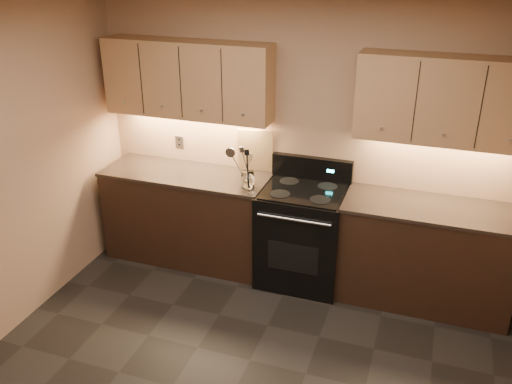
# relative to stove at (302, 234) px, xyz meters

# --- Properties ---
(ceiling) EXTENTS (4.00, 4.00, 0.00)m
(ceiling) POSITION_rel_stove_xyz_m (-0.08, -1.68, 2.12)
(ceiling) COLOR silver
(ceiling) RESTS_ON wall_back
(wall_back) EXTENTS (4.00, 0.04, 2.60)m
(wall_back) POSITION_rel_stove_xyz_m (-0.08, 0.32, 0.82)
(wall_back) COLOR #A27F5F
(wall_back) RESTS_ON ground
(counter_left) EXTENTS (1.62, 0.62, 0.93)m
(counter_left) POSITION_rel_stove_xyz_m (-1.18, 0.02, -0.01)
(counter_left) COLOR black
(counter_left) RESTS_ON ground
(counter_right) EXTENTS (1.46, 0.62, 0.93)m
(counter_right) POSITION_rel_stove_xyz_m (1.10, 0.02, -0.01)
(counter_right) COLOR black
(counter_right) RESTS_ON ground
(stove) EXTENTS (0.76, 0.68, 1.14)m
(stove) POSITION_rel_stove_xyz_m (0.00, 0.00, 0.00)
(stove) COLOR black
(stove) RESTS_ON ground
(upper_cab_left) EXTENTS (1.60, 0.30, 0.70)m
(upper_cab_left) POSITION_rel_stove_xyz_m (-1.18, 0.17, 1.32)
(upper_cab_left) COLOR #A97854
(upper_cab_left) RESTS_ON wall_back
(upper_cab_right) EXTENTS (1.44, 0.30, 0.70)m
(upper_cab_right) POSITION_rel_stove_xyz_m (1.10, 0.17, 1.32)
(upper_cab_right) COLOR #A97854
(upper_cab_right) RESTS_ON wall_back
(outlet_plate) EXTENTS (0.08, 0.01, 0.12)m
(outlet_plate) POSITION_rel_stove_xyz_m (-1.38, 0.31, 0.64)
(outlet_plate) COLOR #B2B5BA
(outlet_plate) RESTS_ON wall_back
(utensil_crock) EXTENTS (0.16, 0.16, 0.15)m
(utensil_crock) POSITION_rel_stove_xyz_m (-0.50, -0.11, 0.52)
(utensil_crock) COLOR white
(utensil_crock) RESTS_ON counter_left
(cutting_board) EXTENTS (0.35, 0.13, 0.43)m
(cutting_board) POSITION_rel_stove_xyz_m (-0.56, 0.28, 0.66)
(cutting_board) COLOR tan
(cutting_board) RESTS_ON counter_left
(wooden_spoon) EXTENTS (0.10, 0.15, 0.30)m
(wooden_spoon) POSITION_rel_stove_xyz_m (-0.53, -0.11, 0.61)
(wooden_spoon) COLOR tan
(wooden_spoon) RESTS_ON utensil_crock
(black_turner) EXTENTS (0.12, 0.12, 0.37)m
(black_turner) POSITION_rel_stove_xyz_m (-0.48, -0.13, 0.65)
(black_turner) COLOR black
(black_turner) RESTS_ON utensil_crock
(steel_spatula) EXTENTS (0.18, 0.15, 0.41)m
(steel_spatula) POSITION_rel_stove_xyz_m (-0.47, -0.09, 0.67)
(steel_spatula) COLOR silver
(steel_spatula) RESTS_ON utensil_crock
(steel_skimmer) EXTENTS (0.27, 0.11, 0.37)m
(steel_skimmer) POSITION_rel_stove_xyz_m (-0.48, -0.11, 0.65)
(steel_skimmer) COLOR silver
(steel_skimmer) RESTS_ON utensil_crock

